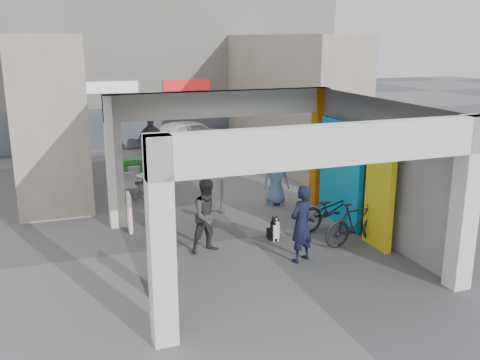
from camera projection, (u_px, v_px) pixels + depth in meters
name	position (u px, v px, depth m)	size (l,w,h in m)	color
ground	(249.00, 237.00, 13.54)	(90.00, 90.00, 0.00)	#5E5D63
arcade_canopy	(283.00, 154.00, 12.37)	(6.40, 6.45, 6.40)	silver
far_building	(145.00, 57.00, 25.22)	(18.00, 4.08, 8.00)	silver
plaza_bldg_left	(48.00, 110.00, 18.23)	(2.00, 9.00, 5.00)	#AA9E8D
plaza_bldg_right	(288.00, 100.00, 21.17)	(2.00, 9.00, 5.00)	#AA9E8D
bollard_left	(165.00, 201.00, 14.94)	(0.09, 0.09, 0.96)	#93969B
bollard_center	(222.00, 192.00, 15.80)	(0.09, 0.09, 0.93)	#93969B
bollard_right	(273.00, 188.00, 16.25)	(0.09, 0.09, 0.92)	#93969B
advert_board_near	(161.00, 274.00, 10.25)	(0.17, 0.56, 1.00)	silver
advert_board_far	(130.00, 212.00, 13.87)	(0.12, 0.55, 1.00)	silver
cafe_set	(143.00, 186.00, 17.10)	(1.42, 1.14, 0.86)	#9E9EA3
produce_stand	(135.00, 173.00, 18.61)	(1.21, 0.66, 0.80)	black
crate_stack	(185.00, 164.00, 20.18)	(0.52, 0.45, 0.56)	#1B6122
border_collie	(274.00, 230.00, 13.30)	(0.24, 0.48, 0.66)	black
man_with_dog	(301.00, 224.00, 11.91)	(0.64, 0.42, 1.77)	black
man_back_turned	(208.00, 216.00, 12.44)	(0.85, 0.67, 1.76)	#39393B
man_elderly	(276.00, 179.00, 16.02)	(0.77, 0.50, 1.57)	#597EAD
man_crates	(152.00, 140.00, 21.39)	(1.08, 0.45, 1.84)	black
bicycle_front	(332.00, 209.00, 14.04)	(0.71, 2.02, 1.06)	black
bicycle_rear	(356.00, 223.00, 12.96)	(0.50, 1.79, 1.07)	black
white_van	(191.00, 135.00, 23.52)	(1.70, 4.23, 1.44)	white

